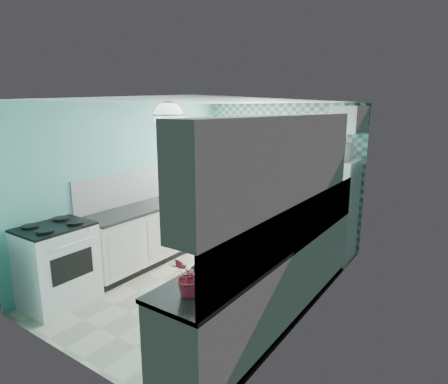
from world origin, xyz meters
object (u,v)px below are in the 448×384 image
Objects in this scene: fruit_bowl at (209,280)px; microwave at (335,151)px; fridge at (331,209)px; ceiling_light at (169,117)px; sink at (303,224)px; potted_plant at (190,277)px; stove at (57,263)px.

microwave is at bearing 91.50° from fruit_bowl.
ceiling_light is at bearing -113.11° from fridge.
ceiling_light is 0.66× the size of sink.
stove is at bearing 173.08° from potted_plant.
fruit_bowl is at bearing 92.00° from microwave.
sink is 1.07× the size of microwave.
ceiling_light is at bearing -131.57° from sink.
microwave is at bearing 66.77° from ceiling_light.
fridge reaches higher than potted_plant.
sink is 1.82× the size of fruit_bowl.
microwave is at bearing 91.39° from potted_plant.
fridge is 1.39m from sink.
stove is at bearing -145.66° from ceiling_light.
potted_plant is at bearing -88.48° from fridge.
potted_plant is 0.66× the size of microwave.
fridge is at bearing 54.62° from microwave.
ceiling_light is 2.31m from stove.
sink is at bearing 89.88° from fruit_bowl.
stove is at bearing 179.09° from fruit_bowl.
microwave is (-0.09, 3.44, 0.78)m from fruit_bowl.
fruit_bowl is at bearing 90.00° from potted_plant.
ceiling_light is at bearing 67.27° from microwave.
fridge reaches higher than sink.
stove is at bearing -124.02° from fridge.
fridge is 0.95m from microwave.
ceiling_light is 3.20m from fridge.
sink reaches higher than fruit_bowl.
fridge is at bearing 97.42° from sink.
ceiling_light reaches higher than microwave.
stove is 1.89× the size of sink.
fridge is (1.11, 2.59, -1.51)m from ceiling_light.
ceiling_light reaches higher than fruit_bowl.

